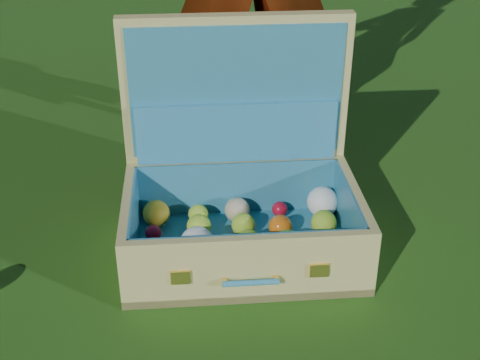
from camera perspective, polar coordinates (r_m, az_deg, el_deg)
ground at (r=2.01m, az=-2.84°, el=-5.23°), size 60.00×60.00×0.00m
suitcase at (r=1.91m, az=0.18°, el=-0.75°), size 0.66×0.51×0.64m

